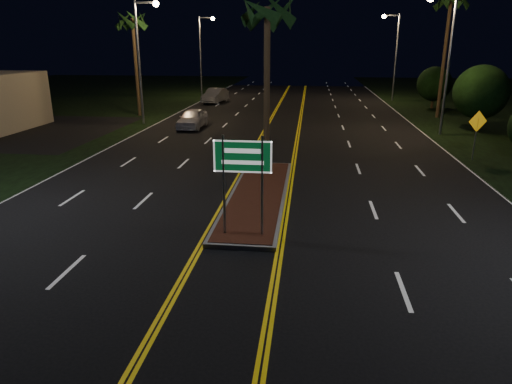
# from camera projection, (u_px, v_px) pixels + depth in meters

# --- Properties ---
(ground) EXTENTS (120.00, 120.00, 0.00)m
(ground) POSITION_uv_depth(u_px,v_px,m) (228.00, 281.00, 12.04)
(ground) COLOR black
(ground) RESTS_ON ground
(median_island) EXTENTS (2.25, 10.25, 0.17)m
(median_island) POSITION_uv_depth(u_px,v_px,m) (258.00, 195.00, 18.62)
(median_island) COLOR gray
(median_island) RESTS_ON ground
(highway_sign) EXTENTS (1.80, 0.08, 3.20)m
(highway_sign) POSITION_uv_depth(u_px,v_px,m) (243.00, 166.00, 13.94)
(highway_sign) COLOR gray
(highway_sign) RESTS_ON ground
(streetlight_left_mid) EXTENTS (1.91, 0.44, 9.00)m
(streetlight_left_mid) POSITION_uv_depth(u_px,v_px,m) (143.00, 48.00, 34.14)
(streetlight_left_mid) COLOR gray
(streetlight_left_mid) RESTS_ON ground
(streetlight_left_far) EXTENTS (1.91, 0.44, 9.00)m
(streetlight_left_far) POSITION_uv_depth(u_px,v_px,m) (203.00, 47.00, 53.04)
(streetlight_left_far) COLOR gray
(streetlight_left_far) RESTS_ON ground
(streetlight_right_mid) EXTENTS (1.91, 0.44, 9.00)m
(streetlight_right_mid) POSITION_uv_depth(u_px,v_px,m) (444.00, 49.00, 29.90)
(streetlight_right_mid) COLOR gray
(streetlight_right_mid) RESTS_ON ground
(streetlight_right_far) EXTENTS (1.91, 0.44, 9.00)m
(streetlight_right_far) POSITION_uv_depth(u_px,v_px,m) (393.00, 47.00, 48.79)
(streetlight_right_far) COLOR gray
(streetlight_right_far) RESTS_ON ground
(palm_median) EXTENTS (2.40, 2.40, 8.30)m
(palm_median) POSITION_uv_depth(u_px,v_px,m) (267.00, 12.00, 19.71)
(palm_median) COLOR #382819
(palm_median) RESTS_ON ground
(palm_left_far) EXTENTS (2.40, 2.40, 8.80)m
(palm_left_far) POSITION_uv_depth(u_px,v_px,m) (132.00, 21.00, 37.52)
(palm_left_far) COLOR #382819
(palm_left_far) RESTS_ON ground
(palm_right_far) EXTENTS (2.40, 2.40, 10.30)m
(palm_right_far) POSITION_uv_depth(u_px,v_px,m) (451.00, 2.00, 36.14)
(palm_right_far) COLOR #382819
(palm_right_far) RESTS_ON ground
(shrub_mid) EXTENTS (3.78, 3.78, 4.62)m
(shrub_mid) POSITION_uv_depth(u_px,v_px,m) (481.00, 92.00, 32.32)
(shrub_mid) COLOR #382819
(shrub_mid) RESTS_ON ground
(shrub_far) EXTENTS (3.24, 3.24, 3.96)m
(shrub_far) POSITION_uv_depth(u_px,v_px,m) (434.00, 84.00, 43.80)
(shrub_far) COLOR #382819
(shrub_far) RESTS_ON ground
(car_near) EXTENTS (2.19, 4.97, 1.65)m
(car_near) POSITION_uv_depth(u_px,v_px,m) (192.00, 117.00, 33.82)
(car_near) COLOR silver
(car_near) RESTS_ON ground
(car_far) EXTENTS (3.05, 5.55, 1.76)m
(car_far) POSITION_uv_depth(u_px,v_px,m) (215.00, 94.00, 48.51)
(car_far) COLOR #9A9BA2
(car_far) RESTS_ON ground
(warning_sign) EXTENTS (1.04, 0.43, 2.64)m
(warning_sign) POSITION_uv_depth(u_px,v_px,m) (477.00, 128.00, 24.11)
(warning_sign) COLOR gray
(warning_sign) RESTS_ON ground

